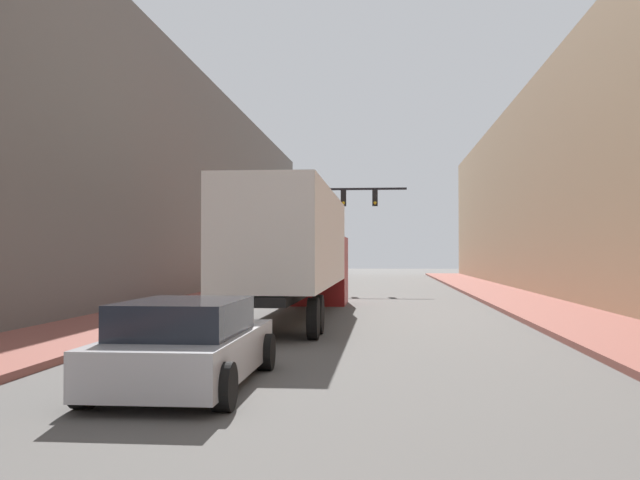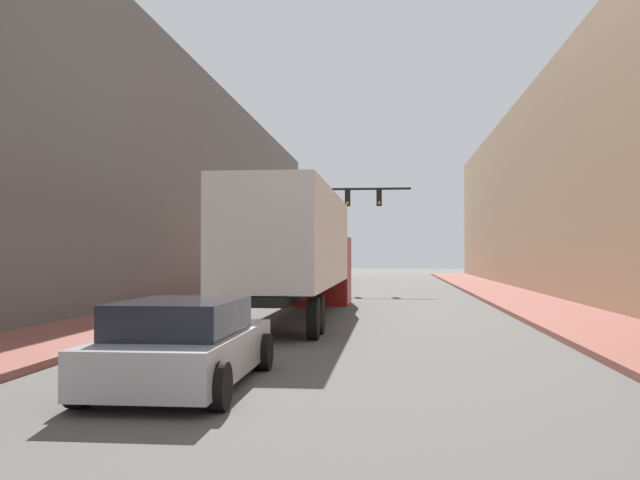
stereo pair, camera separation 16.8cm
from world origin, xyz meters
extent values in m
cube|color=brown|center=(6.62, 30.00, 0.07)|extent=(3.26, 80.00, 0.15)
cube|color=brown|center=(-6.62, 30.00, 0.07)|extent=(3.26, 80.00, 0.15)
cube|color=tan|center=(11.25, 30.00, 5.40)|extent=(6.00, 80.00, 10.79)
cube|color=#66605B|center=(-11.25, 30.00, 5.67)|extent=(6.00, 80.00, 11.34)
cube|color=silver|center=(-1.87, 20.49, 2.51)|extent=(2.57, 11.80, 2.82)
cube|color=black|center=(-1.87, 20.49, 0.95)|extent=(1.28, 11.80, 0.24)
cube|color=maroon|center=(-1.87, 27.76, 1.36)|extent=(2.57, 2.75, 2.72)
cylinder|color=black|center=(-3.01, 15.79, 0.50)|extent=(0.25, 1.00, 1.00)
cylinder|color=black|center=(-0.74, 15.79, 0.50)|extent=(0.25, 1.00, 1.00)
cylinder|color=black|center=(-3.01, 16.99, 0.50)|extent=(0.25, 1.00, 1.00)
cylinder|color=black|center=(-0.74, 16.99, 0.50)|extent=(0.25, 1.00, 1.00)
cylinder|color=black|center=(-3.01, 27.76, 0.50)|extent=(0.25, 1.00, 1.00)
cylinder|color=black|center=(-0.74, 27.76, 0.50)|extent=(0.25, 1.00, 1.00)
cube|color=#B7B7BC|center=(-2.06, 9.69, 0.50)|extent=(1.87, 4.58, 0.65)
cube|color=#1E232D|center=(-2.06, 9.46, 1.08)|extent=(1.65, 2.52, 0.51)
cylinder|color=black|center=(-3.00, 11.28, 0.32)|extent=(0.25, 0.64, 0.64)
cylinder|color=black|center=(-1.12, 11.28, 0.32)|extent=(0.25, 0.64, 0.64)
cylinder|color=black|center=(-3.00, 8.00, 0.32)|extent=(0.25, 0.64, 0.64)
cylinder|color=black|center=(-1.12, 8.00, 0.32)|extent=(0.25, 0.64, 0.64)
cylinder|color=black|center=(-4.84, 38.61, 2.99)|extent=(0.20, 0.20, 5.98)
cube|color=black|center=(-1.33, 38.61, 5.68)|extent=(7.04, 0.12, 0.12)
cube|color=black|center=(-3.08, 38.61, 5.17)|extent=(0.30, 0.24, 0.90)
sphere|color=gold|center=(-3.08, 38.47, 5.17)|extent=(0.18, 0.18, 0.18)
cube|color=black|center=(-1.33, 38.61, 5.17)|extent=(0.30, 0.24, 0.90)
sphere|color=gold|center=(-1.33, 38.47, 4.89)|extent=(0.18, 0.18, 0.18)
cube|color=black|center=(0.43, 38.61, 5.17)|extent=(0.30, 0.24, 0.90)
sphere|color=gold|center=(0.43, 38.47, 4.89)|extent=(0.18, 0.18, 0.18)
camera|label=1|loc=(0.95, -1.09, 2.03)|focal=40.00mm
camera|label=2|loc=(1.11, -1.07, 2.03)|focal=40.00mm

